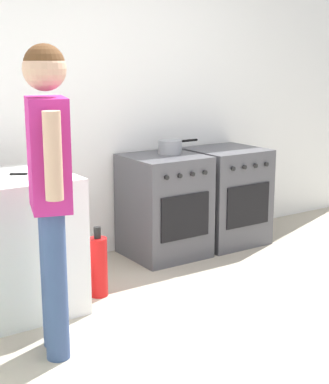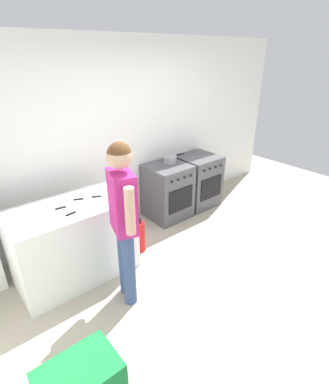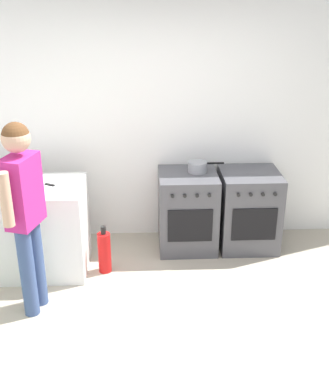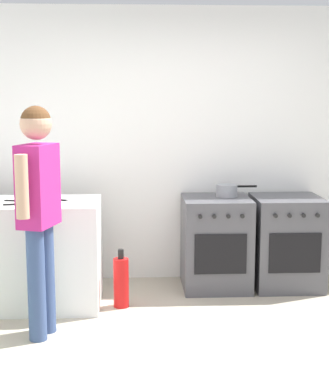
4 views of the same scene
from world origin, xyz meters
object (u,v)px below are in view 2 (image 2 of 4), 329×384
(knife_chef, at_px, (52,210))
(knife_utility, at_px, (102,196))
(oven_left, at_px, (168,191))
(pot, at_px, (170,159))
(person, at_px, (123,212))
(knife_carving, at_px, (79,210))
(fire_extinguisher, at_px, (140,236))
(oven_right, at_px, (198,181))
(knife_paring, at_px, (76,200))
(recycling_crate_upper, at_px, (80,383))

(knife_chef, height_order, knife_utility, same)
(oven_left, distance_m, pot, 0.49)
(pot, distance_m, person, 1.91)
(oven_left, bearing_deg, knife_carving, -161.92)
(pot, distance_m, knife_chef, 2.02)
(person, bearing_deg, fire_extinguisher, 45.45)
(oven_right, distance_m, knife_chef, 2.60)
(knife_paring, relative_size, recycling_crate_upper, 0.39)
(person, relative_size, fire_extinguisher, 3.41)
(person, bearing_deg, recycling_crate_upper, -137.73)
(oven_right, bearing_deg, pot, 173.73)
(knife_chef, height_order, fire_extinguisher, knife_chef)
(oven_left, distance_m, knife_carving, 1.81)
(oven_left, bearing_deg, recycling_crate_upper, -141.28)
(oven_right, xyz_separation_m, fire_extinguisher, (-1.53, -0.48, -0.21))
(knife_chef, bearing_deg, oven_right, 8.07)
(oven_right, relative_size, knife_utility, 3.61)
(knife_carving, bearing_deg, knife_chef, 139.06)
(knife_carving, bearing_deg, knife_paring, 72.10)
(oven_right, xyz_separation_m, knife_carving, (-2.32, -0.54, 0.48))
(knife_paring, height_order, fire_extinguisher, knife_paring)
(knife_paring, xyz_separation_m, knife_utility, (0.27, -0.11, -0.00))
(oven_right, relative_size, pot, 2.24)
(pot, bearing_deg, person, -144.06)
(knife_carving, relative_size, fire_extinguisher, 0.66)
(oven_left, relative_size, recycling_crate_upper, 1.63)
(knife_chef, relative_size, fire_extinguisher, 0.62)
(oven_left, relative_size, person, 0.50)
(oven_left, height_order, knife_chef, knife_chef)
(pot, distance_m, knife_paring, 1.72)
(oven_left, xyz_separation_m, pot, (0.10, 0.06, 0.48))
(oven_right, xyz_separation_m, knife_paring, (-2.24, -0.29, 0.48))
(oven_left, relative_size, oven_right, 1.00)
(recycling_crate_upper, bearing_deg, knife_carving, 62.89)
(pot, height_order, knife_chef, pot)
(oven_right, bearing_deg, knife_paring, -172.64)
(oven_left, distance_m, oven_right, 0.66)
(oven_left, distance_m, knife_utility, 1.45)
(knife_paring, xyz_separation_m, fire_extinguisher, (0.71, -0.19, -0.69))
(knife_paring, xyz_separation_m, knife_chef, (-0.29, -0.07, -0.00))
(knife_utility, bearing_deg, fire_extinguisher, -10.65)
(recycling_crate_upper, bearing_deg, fire_extinguisher, 43.55)
(knife_utility, bearing_deg, oven_right, 11.32)
(oven_left, bearing_deg, person, -143.71)
(oven_right, bearing_deg, person, -153.27)
(pot, bearing_deg, fire_extinguisher, -151.02)
(oven_left, relative_size, knife_carving, 2.57)
(person, bearing_deg, pot, 35.94)
(knife_paring, height_order, recycling_crate_upper, knife_paring)
(knife_carving, relative_size, knife_utility, 1.41)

